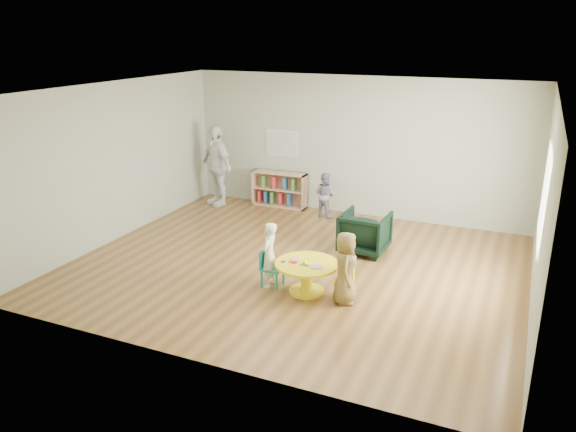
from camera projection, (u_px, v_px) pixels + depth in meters
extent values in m
plane|color=brown|center=(297.00, 266.00, 9.10)|extent=(7.00, 7.00, 0.00)
cube|color=silver|center=(298.00, 93.00, 8.23)|extent=(7.00, 6.00, 0.10)
cube|color=#A3AD94|center=(355.00, 147.00, 11.26)|extent=(7.00, 0.10, 2.80)
cube|color=#A3AD94|center=(189.00, 249.00, 6.05)|extent=(7.00, 0.10, 2.80)
cube|color=#A3AD94|center=(116.00, 162.00, 9.99)|extent=(0.10, 6.00, 2.80)
cube|color=#A3AD94|center=(544.00, 210.00, 7.32)|extent=(0.10, 6.00, 2.80)
cube|color=white|center=(543.00, 197.00, 7.55)|extent=(0.02, 1.60, 1.30)
cylinder|color=yellow|center=(307.00, 279.00, 8.12)|extent=(0.16, 0.16, 0.42)
cylinder|color=yellow|center=(306.00, 291.00, 8.18)|extent=(0.51, 0.51, 0.04)
cylinder|color=yellow|center=(307.00, 264.00, 8.05)|extent=(0.92, 0.92, 0.04)
cylinder|color=#D77C7F|center=(295.00, 259.00, 8.17)|extent=(0.15, 0.15, 0.02)
cylinder|color=#D77C7F|center=(317.00, 267.00, 7.90)|extent=(0.17, 0.17, 0.02)
cylinder|color=yellow|center=(305.00, 262.00, 8.03)|extent=(0.05, 0.12, 0.04)
cylinder|color=#167B33|center=(302.00, 264.00, 7.96)|extent=(0.02, 0.05, 0.02)
cylinder|color=#167B33|center=(307.00, 260.00, 8.10)|extent=(0.02, 0.05, 0.02)
cube|color=red|center=(295.00, 263.00, 8.04)|extent=(0.06, 0.06, 0.02)
cube|color=#D45711|center=(291.00, 262.00, 8.05)|extent=(0.07, 0.07, 0.02)
cube|color=blue|center=(283.00, 262.00, 8.07)|extent=(0.06, 0.06, 0.02)
cube|color=#167B33|center=(306.00, 265.00, 7.94)|extent=(0.07, 0.07, 0.02)
cube|color=#1A9078|center=(273.00, 268.00, 8.31)|extent=(0.31, 0.31, 0.04)
cube|color=#1A9078|center=(265.00, 257.00, 8.32)|extent=(0.03, 0.30, 0.26)
cylinder|color=#1A9078|center=(269.00, 273.00, 8.51)|extent=(0.04, 0.04, 0.26)
cylinder|color=#1A9078|center=(262.00, 279.00, 8.30)|extent=(0.04, 0.04, 0.26)
cylinder|color=#1A9078|center=(284.00, 276.00, 8.42)|extent=(0.04, 0.04, 0.26)
cylinder|color=#1A9078|center=(277.00, 282.00, 8.21)|extent=(0.04, 0.04, 0.26)
cube|color=yellow|center=(344.00, 281.00, 7.94)|extent=(0.32, 0.32, 0.04)
cube|color=yellow|center=(353.00, 273.00, 7.87)|extent=(0.08, 0.27, 0.24)
cylinder|color=yellow|center=(351.00, 294.00, 7.86)|extent=(0.03, 0.03, 0.24)
cylinder|color=yellow|center=(352.00, 287.00, 8.06)|extent=(0.03, 0.03, 0.24)
cylinder|color=yellow|center=(335.00, 293.00, 7.90)|extent=(0.03, 0.03, 0.24)
cylinder|color=yellow|center=(337.00, 286.00, 8.11)|extent=(0.03, 0.03, 0.24)
cube|color=tan|center=(255.00, 186.00, 12.27)|extent=(0.03, 0.30, 0.75)
cube|color=tan|center=(305.00, 192.00, 11.82)|extent=(0.03, 0.30, 0.75)
cube|color=tan|center=(279.00, 205.00, 12.16)|extent=(1.20, 0.30, 0.03)
cube|color=tan|center=(279.00, 173.00, 11.93)|extent=(1.20, 0.30, 0.03)
cube|color=tan|center=(279.00, 189.00, 12.05)|extent=(1.14, 0.28, 0.03)
cube|color=tan|center=(282.00, 188.00, 12.17)|extent=(1.20, 0.02, 0.75)
cube|color=#CE3638|center=(260.00, 196.00, 12.26)|extent=(0.04, 0.18, 0.26)
cube|color=#2F64A5|center=(267.00, 197.00, 12.21)|extent=(0.04, 0.18, 0.26)
cube|color=#529344|center=(273.00, 197.00, 12.15)|extent=(0.04, 0.18, 0.26)
cube|color=#CE3638|center=(281.00, 198.00, 12.07)|extent=(0.04, 0.18, 0.26)
cube|color=#2F64A5|center=(290.00, 199.00, 12.00)|extent=(0.04, 0.18, 0.26)
cube|color=#529344|center=(264.00, 181.00, 12.12)|extent=(0.04, 0.18, 0.26)
cube|color=#CE3638|center=(275.00, 182.00, 12.02)|extent=(0.04, 0.18, 0.26)
cube|color=#2F64A5|center=(285.00, 183.00, 11.92)|extent=(0.04, 0.18, 0.26)
cube|color=#529344|center=(294.00, 184.00, 11.85)|extent=(0.04, 0.18, 0.26)
cube|color=white|center=(282.00, 143.00, 11.87)|extent=(0.74, 0.01, 0.54)
cube|color=red|center=(282.00, 143.00, 11.87)|extent=(0.70, 0.00, 0.50)
imported|color=black|center=(365.00, 232.00, 9.55)|extent=(0.79, 0.81, 0.71)
imported|color=white|center=(269.00, 255.00, 8.24)|extent=(0.26, 0.38, 0.99)
imported|color=gold|center=(346.00, 268.00, 7.74)|extent=(0.46, 0.58, 1.04)
imported|color=#1A1D41|center=(325.00, 195.00, 11.34)|extent=(0.53, 0.46, 0.92)
imported|color=white|center=(217.00, 165.00, 12.02)|extent=(1.10, 0.84, 1.73)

